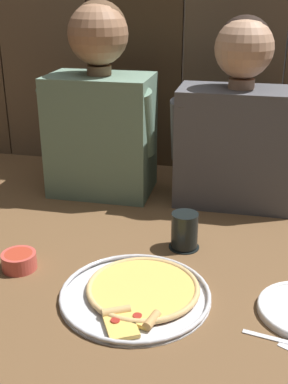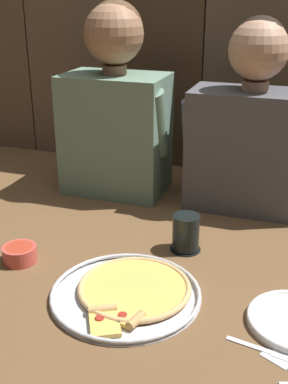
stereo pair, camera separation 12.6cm
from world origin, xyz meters
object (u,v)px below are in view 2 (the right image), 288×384
pizza_tray (129,292)px  drinking_glass (186,233)px  diner_left (115,107)px  dipping_bowl (20,253)px  diner_right (252,127)px

pizza_tray → drinking_glass: (0.07, 0.25, 0.04)m
drinking_glass → diner_left: size_ratio=0.16×
pizza_tray → drinking_glass: size_ratio=3.41×
pizza_tray → diner_left: (-0.27, 0.60, 0.29)m
dipping_bowl → diner_left: size_ratio=0.14×
diner_right → pizza_tray: bearing=-107.1°
pizza_tray → diner_right: bearing=72.9°
pizza_tray → drinking_glass: bearing=74.4°
drinking_glass → pizza_tray: bearing=-105.6°
pizza_tray → drinking_glass: 0.27m
dipping_bowl → diner_left: (0.06, 0.55, 0.27)m
diner_left → diner_right: diner_left is taller
pizza_tray → dipping_bowl: (-0.33, 0.05, 0.01)m
diner_left → diner_right: 0.46m
pizza_tray → drinking_glass: drinking_glass is taller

